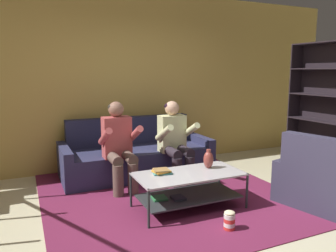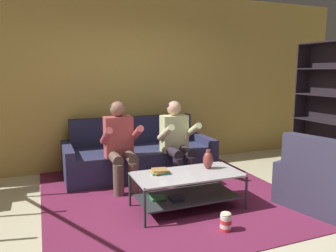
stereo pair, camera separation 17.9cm
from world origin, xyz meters
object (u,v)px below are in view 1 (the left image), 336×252
at_px(popcorn_tub, 229,220).
at_px(coffee_table, 188,185).
at_px(couch, 136,156).
at_px(book_stack, 162,171).
at_px(person_seated_right, 175,138).
at_px(armchair, 321,182).
at_px(person_seated_left, 119,143).
at_px(vase, 208,159).
at_px(bookshelf, 319,114).

bearing_deg(popcorn_tub, coffee_table, 101.88).
bearing_deg(couch, coffee_table, -85.20).
bearing_deg(book_stack, person_seated_right, 56.10).
xyz_separation_m(person_seated_right, armchair, (1.22, -1.53, -0.36)).
distance_m(couch, person_seated_left, 0.78).
bearing_deg(person_seated_right, person_seated_left, 179.85).
xyz_separation_m(vase, popcorn_tub, (-0.19, -0.74, -0.44)).
height_order(book_stack, armchair, armchair).
relative_size(person_seated_left, book_stack, 5.12).
xyz_separation_m(person_seated_right, coffee_table, (-0.29, -0.97, -0.35)).
distance_m(couch, coffee_table, 1.53).
height_order(couch, person_seated_right, person_seated_right).
bearing_deg(coffee_table, book_stack, 158.78).
xyz_separation_m(book_stack, armchair, (1.80, -0.67, -0.17)).
distance_m(person_seated_left, bookshelf, 3.27).
xyz_separation_m(coffee_table, book_stack, (-0.29, 0.11, 0.17)).
distance_m(book_stack, armchair, 1.93).
xyz_separation_m(book_stack, popcorn_tub, (0.42, -0.76, -0.35)).
xyz_separation_m(person_seated_left, person_seated_right, (0.84, -0.00, -0.01)).
distance_m(person_seated_left, person_seated_right, 0.84).
bearing_deg(person_seated_left, coffee_table, -60.60).
relative_size(armchair, popcorn_tub, 5.17).
bearing_deg(popcorn_tub, couch, 96.95).
bearing_deg(book_stack, popcorn_tub, -61.04).
distance_m(couch, vase, 1.53).
height_order(armchair, popcorn_tub, armchair).
bearing_deg(armchair, popcorn_tub, -176.16).
distance_m(coffee_table, bookshelf, 2.81).
bearing_deg(vase, couch, 107.54).
height_order(couch, armchair, armchair).
bearing_deg(coffee_table, person_seated_right, 73.28).
xyz_separation_m(person_seated_right, book_stack, (-0.58, -0.86, -0.18)).
xyz_separation_m(armchair, popcorn_tub, (-1.37, -0.09, -0.18)).
height_order(couch, popcorn_tub, couch).
distance_m(bookshelf, popcorn_tub, 2.93).
bearing_deg(popcorn_tub, armchair, 3.84).
xyz_separation_m(vase, armchair, (1.19, -0.65, -0.26)).
bearing_deg(armchair, bookshelf, 43.67).
bearing_deg(armchair, person_seated_right, 128.63).
bearing_deg(popcorn_tub, book_stack, 118.96).
xyz_separation_m(coffee_table, bookshelf, (2.68, 0.56, 0.62)).
bearing_deg(couch, person_seated_left, -127.15).
bearing_deg(book_stack, armchair, -20.48).
relative_size(couch, coffee_table, 1.82).
bearing_deg(coffee_table, bookshelf, 11.73).
distance_m(couch, armchair, 2.65).
bearing_deg(couch, armchair, -51.79).
bearing_deg(couch, book_stack, -96.35).
bearing_deg(book_stack, person_seated_left, 106.93).
distance_m(couch, person_seated_right, 0.78).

